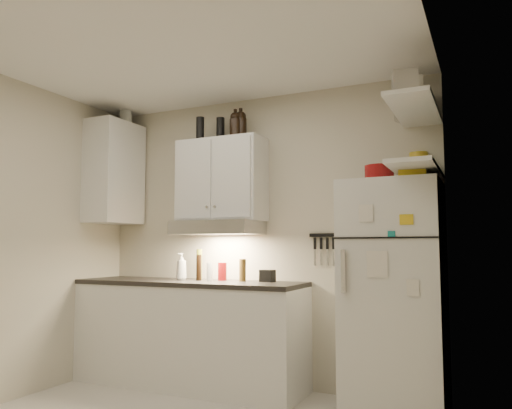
% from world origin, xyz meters
% --- Properties ---
extents(ceiling, '(3.20, 3.00, 0.02)m').
position_xyz_m(ceiling, '(0.00, 0.00, 2.61)').
color(ceiling, white).
rests_on(ceiling, ground).
extents(back_wall, '(3.20, 0.02, 2.60)m').
position_xyz_m(back_wall, '(0.00, 1.51, 1.30)').
color(back_wall, beige).
rests_on(back_wall, ground).
extents(right_wall, '(0.02, 3.00, 2.60)m').
position_xyz_m(right_wall, '(1.61, 0.00, 1.30)').
color(right_wall, beige).
rests_on(right_wall, ground).
extents(base_cabinet, '(2.10, 0.60, 0.88)m').
position_xyz_m(base_cabinet, '(-0.55, 1.20, 0.44)').
color(base_cabinet, white).
rests_on(base_cabinet, floor).
extents(countertop, '(2.10, 0.62, 0.04)m').
position_xyz_m(countertop, '(-0.55, 1.20, 0.90)').
color(countertop, black).
rests_on(countertop, base_cabinet).
extents(upper_cabinet, '(0.80, 0.33, 0.75)m').
position_xyz_m(upper_cabinet, '(-0.30, 1.33, 1.83)').
color(upper_cabinet, white).
rests_on(upper_cabinet, back_wall).
extents(side_cabinet, '(0.33, 0.55, 1.00)m').
position_xyz_m(side_cabinet, '(-1.44, 1.20, 1.95)').
color(side_cabinet, white).
rests_on(side_cabinet, left_wall).
extents(range_hood, '(0.76, 0.46, 0.12)m').
position_xyz_m(range_hood, '(-0.30, 1.27, 1.39)').
color(range_hood, silver).
rests_on(range_hood, back_wall).
extents(fridge, '(0.70, 0.68, 1.70)m').
position_xyz_m(fridge, '(1.25, 1.16, 0.85)').
color(fridge, silver).
rests_on(fridge, floor).
extents(shelf_hi, '(0.30, 0.95, 0.03)m').
position_xyz_m(shelf_hi, '(1.45, 1.02, 2.20)').
color(shelf_hi, white).
rests_on(shelf_hi, right_wall).
extents(shelf_lo, '(0.30, 0.95, 0.03)m').
position_xyz_m(shelf_lo, '(1.45, 1.02, 1.76)').
color(shelf_lo, white).
rests_on(shelf_lo, right_wall).
extents(knife_strip, '(0.42, 0.02, 0.03)m').
position_xyz_m(knife_strip, '(0.70, 1.49, 1.32)').
color(knife_strip, black).
rests_on(knife_strip, back_wall).
extents(dutch_oven, '(0.29, 0.29, 0.13)m').
position_xyz_m(dutch_oven, '(1.17, 1.11, 1.76)').
color(dutch_oven, maroon).
rests_on(dutch_oven, fridge).
extents(book_stack, '(0.22, 0.25, 0.08)m').
position_xyz_m(book_stack, '(1.42, 0.98, 1.74)').
color(book_stack, gold).
rests_on(book_stack, fridge).
extents(spice_jar, '(0.08, 0.08, 0.10)m').
position_xyz_m(spice_jar, '(1.22, 1.10, 1.75)').
color(spice_jar, silver).
rests_on(spice_jar, fridge).
extents(stock_pot, '(0.29, 0.29, 0.21)m').
position_xyz_m(stock_pot, '(1.39, 1.36, 2.32)').
color(stock_pot, silver).
rests_on(stock_pot, shelf_hi).
extents(tin_a, '(0.21, 0.19, 0.18)m').
position_xyz_m(tin_a, '(1.43, 0.94, 2.31)').
color(tin_a, '#AAAAAD').
rests_on(tin_a, shelf_hi).
extents(tin_b, '(0.19, 0.19, 0.16)m').
position_xyz_m(tin_b, '(1.43, 0.72, 2.29)').
color(tin_b, '#AAAAAD').
rests_on(tin_b, shelf_hi).
extents(bowl_teal, '(0.23, 0.23, 0.09)m').
position_xyz_m(bowl_teal, '(1.43, 1.39, 1.82)').
color(bowl_teal, '#17807F').
rests_on(bowl_teal, shelf_lo).
extents(bowl_orange, '(0.19, 0.19, 0.06)m').
position_xyz_m(bowl_orange, '(1.41, 1.49, 1.90)').
color(bowl_orange, '#DC4D14').
rests_on(bowl_orange, bowl_teal).
extents(bowl_yellow, '(0.14, 0.14, 0.05)m').
position_xyz_m(bowl_yellow, '(1.41, 1.49, 1.95)').
color(bowl_yellow, gold).
rests_on(bowl_yellow, bowl_orange).
extents(plates, '(0.23, 0.23, 0.05)m').
position_xyz_m(plates, '(1.44, 0.97, 1.80)').
color(plates, '#17807F').
rests_on(plates, shelf_lo).
extents(growler_a, '(0.13, 0.13, 0.24)m').
position_xyz_m(growler_a, '(-0.15, 1.30, 2.32)').
color(growler_a, black).
rests_on(growler_a, upper_cabinet).
extents(growler_b, '(0.13, 0.13, 0.26)m').
position_xyz_m(growler_b, '(-0.11, 1.35, 2.33)').
color(growler_b, black).
rests_on(growler_b, upper_cabinet).
extents(thermos_a, '(0.08, 0.08, 0.22)m').
position_xyz_m(thermos_a, '(-0.34, 1.37, 2.31)').
color(thermos_a, black).
rests_on(thermos_a, upper_cabinet).
extents(thermos_b, '(0.10, 0.10, 0.22)m').
position_xyz_m(thermos_b, '(-0.49, 1.26, 2.31)').
color(thermos_b, black).
rests_on(thermos_b, upper_cabinet).
extents(side_jar, '(0.15, 0.15, 0.17)m').
position_xyz_m(side_jar, '(-1.41, 1.32, 2.53)').
color(side_jar, silver).
rests_on(side_jar, side_cabinet).
extents(soap_bottle, '(0.13, 0.13, 0.27)m').
position_xyz_m(soap_bottle, '(-0.65, 1.22, 1.06)').
color(soap_bottle, white).
rests_on(soap_bottle, countertop).
extents(pepper_mill, '(0.07, 0.07, 0.19)m').
position_xyz_m(pepper_mill, '(-0.06, 1.29, 1.02)').
color(pepper_mill, brown).
rests_on(pepper_mill, countertop).
extents(oil_bottle, '(0.06, 0.06, 0.28)m').
position_xyz_m(oil_bottle, '(-0.54, 1.35, 1.06)').
color(oil_bottle, '#64691A').
rests_on(oil_bottle, countertop).
extents(vinegar_bottle, '(0.06, 0.06, 0.23)m').
position_xyz_m(vinegar_bottle, '(-0.47, 1.23, 1.04)').
color(vinegar_bottle, black).
rests_on(vinegar_bottle, countertop).
extents(clear_bottle, '(0.05, 0.05, 0.16)m').
position_xyz_m(clear_bottle, '(-0.37, 1.24, 1.00)').
color(clear_bottle, silver).
rests_on(clear_bottle, countertop).
extents(red_jar, '(0.08, 0.08, 0.16)m').
position_xyz_m(red_jar, '(-0.28, 1.32, 1.00)').
color(red_jar, maroon).
rests_on(red_jar, countertop).
extents(caddy, '(0.13, 0.10, 0.10)m').
position_xyz_m(caddy, '(0.16, 1.33, 0.97)').
color(caddy, black).
rests_on(caddy, countertop).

